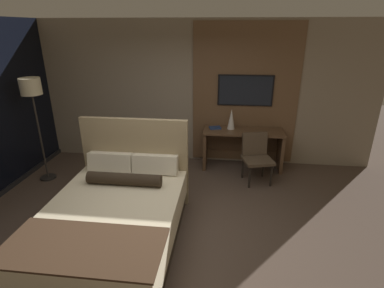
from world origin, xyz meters
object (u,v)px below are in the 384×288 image
object	(u,v)px
bed	(115,219)
book	(215,128)
tv	(245,90)
desk	(243,143)
vase_tall	(231,119)
floor_lamp	(32,95)
desk_chair	(256,154)

from	to	relation	value
bed	book	world-z (taller)	bed
tv	book	world-z (taller)	tv
desk	vase_tall	size ratio (longest dim) A/B	3.85
vase_tall	book	bearing A→B (deg)	-176.78
book	tv	bearing A→B (deg)	19.88
bed	floor_lamp	size ratio (longest dim) A/B	1.22
bed	floor_lamp	world-z (taller)	floor_lamp
vase_tall	book	size ratio (longest dim) A/B	1.57
desk_chair	vase_tall	size ratio (longest dim) A/B	2.22
tv	desk_chair	distance (m)	1.26
desk_chair	floor_lamp	xyz separation A→B (m)	(-3.82, -0.40, 1.05)
bed	floor_lamp	xyz separation A→B (m)	(-1.89, 1.56, 1.22)
book	vase_tall	bearing A→B (deg)	3.22
bed	desk	distance (m)	3.02
tv	book	xyz separation A→B (m)	(-0.55, -0.20, -0.71)
desk	book	size ratio (longest dim) A/B	6.04
floor_lamp	book	bearing A→B (deg)	17.35
vase_tall	book	xyz separation A→B (m)	(-0.31, -0.02, -0.18)
tv	desk_chair	world-z (taller)	tv
book	desk	bearing A→B (deg)	-2.91
desk	book	world-z (taller)	book
tv	vase_tall	bearing A→B (deg)	-143.20
desk	vase_tall	xyz separation A→B (m)	(-0.24, 0.05, 0.46)
tv	floor_lamp	distance (m)	3.79
bed	desk_chair	xyz separation A→B (m)	(1.93, 1.96, 0.17)
vase_tall	bed	bearing A→B (deg)	-120.17
book	floor_lamp	bearing A→B (deg)	-162.65
bed	book	xyz separation A→B (m)	(1.16, 2.51, 0.44)
floor_lamp	vase_tall	world-z (taller)	floor_lamp
tv	bed	bearing A→B (deg)	-122.30
desk	floor_lamp	size ratio (longest dim) A/B	0.82
tv	floor_lamp	size ratio (longest dim) A/B	0.57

